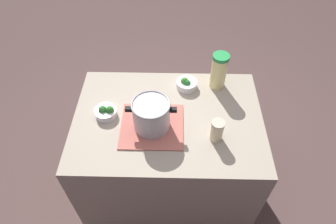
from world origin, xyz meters
TOP-DOWN VIEW (x-y plane):
  - ground_plane at (0.00, 0.00)m, footprint 8.00×8.00m
  - counter_slab at (0.00, 0.00)m, footprint 1.12×0.80m
  - dish_cloth at (0.09, 0.07)m, footprint 0.36×0.34m
  - cooking_pot at (0.09, 0.07)m, footprint 0.28×0.21m
  - lemonade_pitcher at (-0.31, -0.28)m, footprint 0.10×0.10m
  - mason_jar at (-0.27, 0.14)m, footprint 0.07×0.07m
  - broccoli_bowl_front at (-0.11, -0.26)m, footprint 0.13×0.13m
  - broccoli_bowl_center at (0.37, -0.01)m, footprint 0.13×0.13m

SIDE VIEW (x-z plane):
  - ground_plane at x=0.00m, z-range 0.00..0.00m
  - counter_slab at x=0.00m, z-range 0.00..0.86m
  - dish_cloth at x=0.09m, z-range 0.86..0.86m
  - broccoli_bowl_center at x=0.37m, z-range 0.85..0.92m
  - broccoli_bowl_front at x=-0.11m, z-range 0.85..0.93m
  - mason_jar at x=-0.27m, z-range 0.86..0.99m
  - cooking_pot at x=0.09m, z-range 0.87..1.05m
  - lemonade_pitcher at x=-0.31m, z-range 0.86..1.10m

